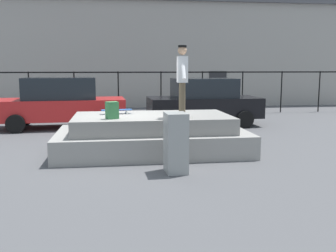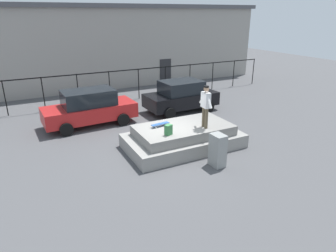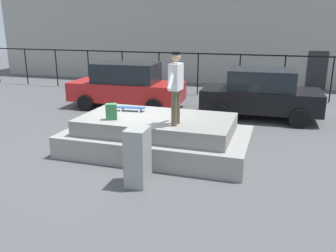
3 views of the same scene
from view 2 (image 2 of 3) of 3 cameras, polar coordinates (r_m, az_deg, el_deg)
The scene contains 10 objects.
ground_plane at distance 12.87m, azimuth -0.21°, elevation -4.48°, with size 60.00×60.00×0.00m, color #4C4C4F.
concrete_ledge at distance 12.97m, azimuth 2.94°, elevation -2.16°, with size 4.93×2.71×0.98m.
skateboarder at distance 12.34m, azimuth 7.17°, elevation 4.23°, with size 0.27×0.98×1.77m.
skateboard at distance 12.65m, azimuth -1.49°, elevation 0.37°, with size 0.84×0.30×0.12m.
backpack at distance 11.74m, azimuth 0.08°, elevation -0.73°, with size 0.28×0.20×0.42m, color #33723F.
car_red_sedan_near at distance 15.90m, azimuth -14.69°, elevation 3.40°, with size 4.71×2.25×1.85m.
car_black_sedan_mid at distance 17.71m, azimuth 2.50°, elevation 5.75°, with size 4.28×2.31×1.80m.
utility_box at distance 11.46m, azimuth 9.42°, elevation -4.58°, with size 0.44×0.60×1.28m, color gray.
fence_row at distance 19.69m, azimuth -11.10°, elevation 8.34°, with size 24.06×0.06×2.03m.
warehouse_building at distance 26.55m, azimuth -16.08°, elevation 14.74°, with size 28.84×8.57×6.10m.
Camera 2 is at (-5.26, -10.39, 5.49)m, focal length 32.05 mm.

